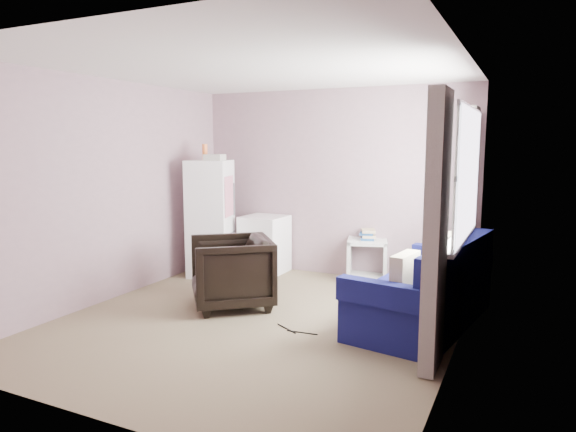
# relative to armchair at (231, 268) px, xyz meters

# --- Properties ---
(room) EXTENTS (3.84, 4.24, 2.54)m
(room) POSITION_rel_armchair_xyz_m (0.51, -0.28, 0.83)
(room) COLOR #7E6E52
(room) RESTS_ON ground
(armchair) EXTENTS (1.13, 1.14, 0.86)m
(armchair) POSITION_rel_armchair_xyz_m (0.00, 0.00, 0.00)
(armchair) COLOR black
(armchair) RESTS_ON ground
(fridge) EXTENTS (0.66, 0.66, 1.78)m
(fridge) POSITION_rel_armchair_xyz_m (-0.97, 1.05, 0.37)
(fridge) COLOR white
(fridge) RESTS_ON ground
(washing_machine) EXTENTS (0.57, 0.58, 0.79)m
(washing_machine) POSITION_rel_armchair_xyz_m (-0.39, 1.50, -0.02)
(washing_machine) COLOR white
(washing_machine) RESTS_ON ground
(side_table) EXTENTS (0.62, 0.62, 0.68)m
(side_table) POSITION_rel_armchair_xyz_m (1.03, 1.66, -0.11)
(side_table) COLOR silver
(side_table) RESTS_ON ground
(sofa) EXTENTS (1.17, 2.05, 0.86)m
(sofa) POSITION_rel_armchair_xyz_m (2.05, 0.35, -0.11)
(sofa) COLOR navy
(sofa) RESTS_ON ground
(window_dressing) EXTENTS (0.17, 2.62, 2.18)m
(window_dressing) POSITION_rel_armchair_xyz_m (2.27, 0.41, 0.68)
(window_dressing) COLOR white
(window_dressing) RESTS_ON ground
(floor_cables) EXTENTS (0.47, 0.16, 0.01)m
(floor_cables) POSITION_rel_armchair_xyz_m (0.94, -0.39, -0.42)
(floor_cables) COLOR black
(floor_cables) RESTS_ON ground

